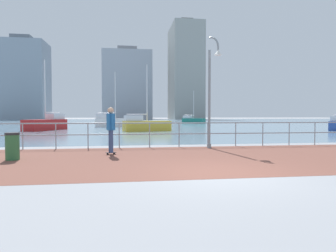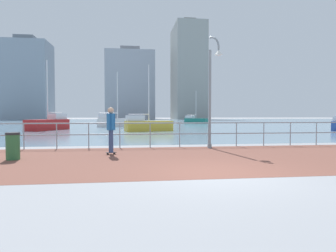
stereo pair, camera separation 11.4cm
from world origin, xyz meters
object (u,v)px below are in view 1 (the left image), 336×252
object	(u,v)px
sailboat_navy	(47,123)
lamppost	(212,87)
sailboat_blue	(145,125)
sailboat_white	(193,120)
skateboarder	(111,126)
trash_bin	(12,146)
sailboat_red	(114,122)

from	to	relation	value
sailboat_navy	lamppost	bearing A→B (deg)	-56.04
sailboat_navy	sailboat_blue	bearing A→B (deg)	-17.84
sailboat_white	sailboat_blue	size ratio (longest dim) A/B	0.94
lamppost	skateboarder	distance (m)	4.97
lamppost	trash_bin	size ratio (longest dim) A/B	5.45
lamppost	sailboat_navy	world-z (taller)	sailboat_navy
lamppost	skateboarder	world-z (taller)	lamppost
trash_bin	sailboat_white	bearing A→B (deg)	69.09
sailboat_white	sailboat_blue	xyz separation A→B (m)	(-9.97, -23.72, 0.04)
lamppost	sailboat_navy	xyz separation A→B (m)	(-11.82, 17.55, -2.14)
trash_bin	sailboat_red	size ratio (longest dim) A/B	0.14
sailboat_white	sailboat_navy	bearing A→B (deg)	-133.64
sailboat_navy	sailboat_white	world-z (taller)	sailboat_navy
trash_bin	sailboat_red	distance (m)	26.53
lamppost	sailboat_blue	xyz separation A→B (m)	(-2.14, 14.44, -2.21)
skateboarder	trash_bin	world-z (taller)	skateboarder
sailboat_navy	sailboat_blue	xyz separation A→B (m)	(9.68, -3.11, -0.07)
skateboarder	sailboat_navy	size ratio (longest dim) A/B	0.26
sailboat_white	trash_bin	bearing A→B (deg)	-110.91
trash_bin	lamppost	bearing A→B (deg)	17.04
skateboarder	sailboat_blue	world-z (taller)	sailboat_blue
sailboat_red	sailboat_navy	distance (m)	9.09
sailboat_blue	sailboat_white	bearing A→B (deg)	67.20
sailboat_navy	trash_bin	bearing A→B (deg)	-78.16
sailboat_red	trash_bin	bearing A→B (deg)	-94.60
sailboat_white	skateboarder	bearing A→B (deg)	-107.18
sailboat_blue	sailboat_red	bearing A→B (deg)	109.27
trash_bin	sailboat_navy	world-z (taller)	sailboat_navy
sailboat_white	sailboat_blue	distance (m)	25.73
skateboarder	sailboat_blue	size ratio (longest dim) A/B	0.29
trash_bin	sailboat_white	size ratio (longest dim) A/B	0.16
lamppost	sailboat_white	size ratio (longest dim) A/B	0.87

